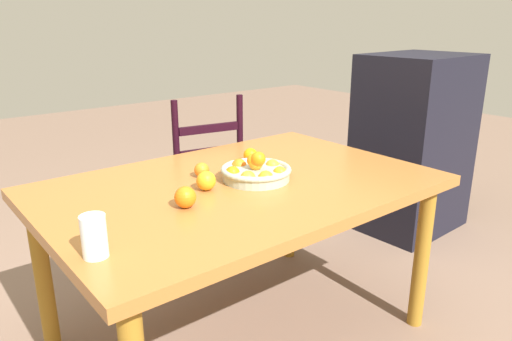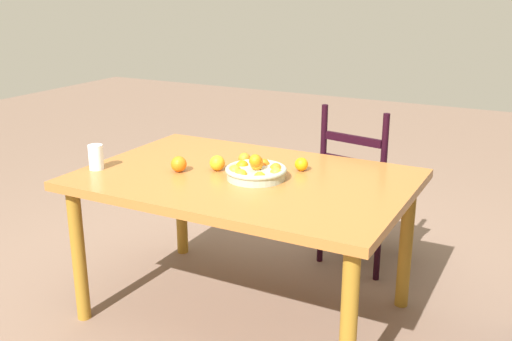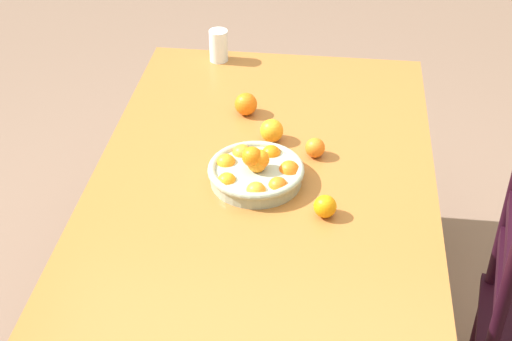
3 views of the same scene
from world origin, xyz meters
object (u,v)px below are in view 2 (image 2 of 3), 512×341
orange_loose_1 (217,163)px  orange_loose_3 (179,164)px  fruit_bowl (256,171)px  orange_loose_0 (244,159)px  drinking_glass (96,157)px  orange_loose_2 (301,164)px  dining_table (245,191)px  chair_near_window (363,192)px

orange_loose_1 → orange_loose_3: size_ratio=0.98×
fruit_bowl → orange_loose_0: fruit_bowl is taller
fruit_bowl → drinking_glass: drinking_glass is taller
fruit_bowl → orange_loose_0: bearing=132.5°
orange_loose_2 → orange_loose_3: bearing=-150.7°
fruit_bowl → orange_loose_3: fruit_bowl is taller
dining_table → orange_loose_3: bearing=-162.4°
chair_near_window → orange_loose_2: bearing=89.6°
fruit_bowl → orange_loose_2: fruit_bowl is taller
drinking_glass → orange_loose_2: bearing=26.4°
dining_table → drinking_glass: bearing=-159.9°
drinking_glass → fruit_bowl: bearing=17.2°
orange_loose_0 → drinking_glass: size_ratio=0.51×
orange_loose_0 → orange_loose_1: 0.16m
fruit_bowl → drinking_glass: 0.81m
orange_loose_0 → orange_loose_3: bearing=-132.4°
orange_loose_1 → chair_near_window: bearing=59.3°
fruit_bowl → orange_loose_3: size_ratio=3.74×
orange_loose_2 → orange_loose_3: orange_loose_3 is taller
orange_loose_1 → orange_loose_3: orange_loose_3 is taller
orange_loose_2 → drinking_glass: bearing=-153.6°
fruit_bowl → drinking_glass: bearing=-162.8°
orange_loose_0 → orange_loose_2: orange_loose_2 is taller
fruit_bowl → orange_loose_0: size_ratio=4.62×
orange_loose_1 → drinking_glass: 0.60m
orange_loose_0 → drinking_glass: bearing=-146.5°
drinking_glass → chair_near_window: bearing=46.5°
dining_table → drinking_glass: (-0.70, -0.26, 0.14)m
orange_loose_1 → orange_loose_2: 0.41m
orange_loose_1 → drinking_glass: size_ratio=0.61×
chair_near_window → drinking_glass: 1.54m
fruit_bowl → orange_loose_3: (-0.38, -0.08, 0.00)m
orange_loose_3 → drinking_glass: size_ratio=0.63×
dining_table → fruit_bowl: (0.07, -0.02, 0.11)m
orange_loose_3 → orange_loose_1: bearing=34.0°
dining_table → chair_near_window: (0.33, 0.83, -0.21)m
orange_loose_0 → orange_loose_1: bearing=-116.6°
orange_loose_3 → dining_table: bearing=17.6°
dining_table → orange_loose_3: size_ratio=20.00×
orange_loose_2 → orange_loose_3: (-0.52, -0.29, 0.01)m
orange_loose_0 → fruit_bowl: bearing=-47.5°
orange_loose_1 → drinking_glass: bearing=-154.2°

